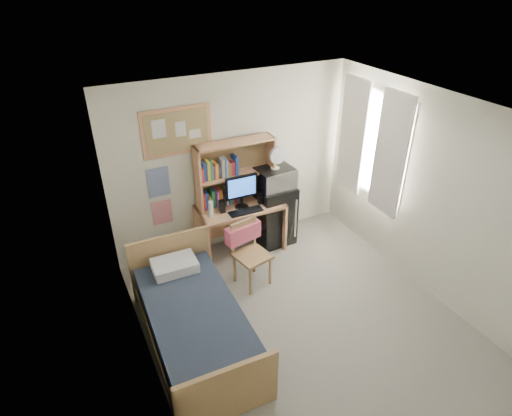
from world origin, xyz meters
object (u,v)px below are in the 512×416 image
monitor (242,192)px  speaker_right (261,197)px  desk (241,228)px  speaker_left (222,206)px  mini_fridge (273,214)px  microwave (275,178)px  desk_fan (275,158)px  desk_chair (252,255)px  bulletin_board (177,131)px  bed (195,327)px

monitor → speaker_right: 0.34m
desk → speaker_left: size_ratio=6.69×
mini_fridge → microwave: size_ratio=1.80×
speaker_left → speaker_right: bearing=0.0°
monitor → speaker_right: monitor is taller
monitor → desk_fan: size_ratio=1.58×
speaker_left → microwave: 0.90m
speaker_left → desk_chair: bearing=-79.2°
mini_fridge → speaker_right: bearing=-161.7°
desk_chair → speaker_left: size_ratio=4.95×
mini_fridge → monitor: 0.80m
desk → mini_fridge: bearing=4.8°
desk_fan → desk: bearing=179.3°
speaker_left → mini_fridge: bearing=7.0°
mini_fridge → speaker_left: 0.96m
desk_chair → speaker_left: (-0.12, 0.71, 0.41)m
desk → microwave: bearing=2.7°
bulletin_board → speaker_right: 1.52m
bed → speaker_left: bearing=58.1°
desk_chair → desk_fan: size_ratio=2.89×
bed → monitor: (1.23, 1.39, 0.76)m
bed → speaker_left: (0.94, 1.40, 0.60)m
monitor → bed: bearing=-130.4°
bulletin_board → desk: bearing=-23.2°
bulletin_board → desk_chair: bearing=-62.8°
desk_fan → desk_chair: bearing=-136.3°
bed → speaker_right: 2.15m
bed → desk_fan: desk_fan is taller
desk → bulletin_board: bearing=158.1°
monitor → desk_fan: (0.57, 0.07, 0.37)m
bed → speaker_right: speaker_right is taller
speaker_right → microwave: 0.36m
bed → speaker_right: bearing=43.9°
desk → desk_chair: bearing=-102.2°
mini_fridge → bulletin_board: bearing=165.7°
desk_fan → monitor: bearing=-174.7°
desk_chair → bed: bearing=-158.6°
desk_fan → bed: bearing=-143.2°
microwave → desk_fan: desk_fan is taller
desk → desk_fan: (0.57, 0.01, 1.01)m
desk → monitor: bearing=-90.0°
bulletin_board → speaker_right: bearing=-20.2°
desk → speaker_left: (-0.30, -0.05, 0.48)m
bulletin_board → bed: bulletin_board is taller
bed → microwave: (1.81, 1.46, 0.82)m
desk_chair → desk_fan: 1.43m
mini_fridge → desk: bearing=-178.7°
monitor → bulletin_board: bearing=154.2°
desk → speaker_right: bearing=-11.3°
bed → speaker_left: speaker_left is taller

